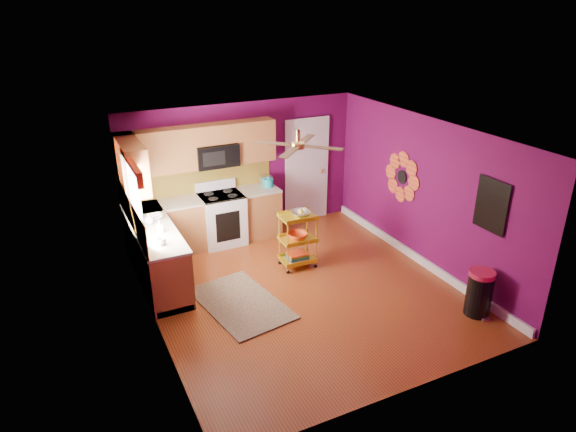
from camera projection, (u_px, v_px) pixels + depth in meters
ground at (303, 290)px, 8.02m from camera, size 5.00×5.00×0.00m
room_envelope at (306, 192)px, 7.39m from camera, size 4.54×5.04×2.52m
lower_cabinets at (185, 236)px, 8.81m from camera, size 2.81×2.31×0.94m
electric_range at (222, 218)px, 9.40m from camera, size 0.76×0.66×1.13m
upper_cabinetry at (179, 154)px, 8.61m from camera, size 2.80×2.30×1.26m
left_window at (132, 186)px, 7.31m from camera, size 0.08×1.35×1.08m
panel_door at (306, 171)px, 10.20m from camera, size 0.95×0.11×2.15m
right_wall_art at (439, 189)px, 8.06m from camera, size 0.04×2.74×1.04m
ceiling_fan at (298, 145)px, 7.28m from camera, size 1.01×1.01×0.26m
shag_rug at (241, 303)px, 7.66m from camera, size 1.26×1.79×0.02m
rolling_cart at (298, 238)px, 8.54m from camera, size 0.59×0.44×1.04m
trash_can at (479, 293)px, 7.30m from camera, size 0.42×0.43×0.69m
teal_kettle at (268, 183)px, 9.58m from camera, size 0.18×0.18×0.21m
toaster at (266, 180)px, 9.69m from camera, size 0.22×0.15×0.18m
soap_bottle_a at (160, 227)px, 7.73m from camera, size 0.08×0.09×0.19m
soap_bottle_b at (149, 219)px, 8.02m from camera, size 0.14×0.14×0.18m
counter_dish at (154, 217)px, 8.22m from camera, size 0.26×0.26×0.06m
counter_cup at (161, 242)px, 7.36m from camera, size 0.13×0.13×0.10m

